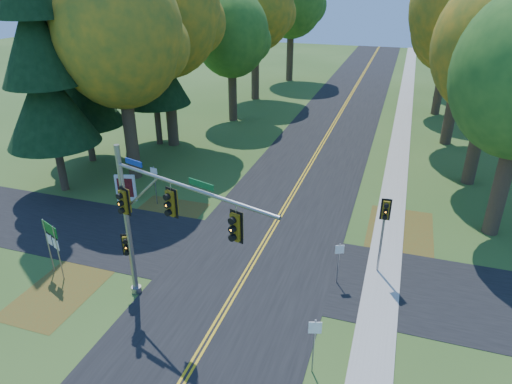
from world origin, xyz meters
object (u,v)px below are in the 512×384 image
(traffic_mast, at_px, (156,216))
(east_signal_pole, at_px, (385,218))
(info_kiosk, at_px, (126,188))
(route_sign_cluster, at_px, (51,239))

(traffic_mast, xyz_separation_m, east_signal_pole, (8.32, 5.43, -1.48))
(traffic_mast, height_order, info_kiosk, traffic_mast)
(east_signal_pole, xyz_separation_m, route_sign_cluster, (-14.29, -4.84, -1.01))
(east_signal_pole, bearing_deg, route_sign_cluster, -164.04)
(east_signal_pole, bearing_deg, info_kiosk, 166.26)
(route_sign_cluster, bearing_deg, traffic_mast, 17.73)
(traffic_mast, relative_size, route_sign_cluster, 2.59)
(traffic_mast, xyz_separation_m, info_kiosk, (-7.29, 8.47, -3.63))
(traffic_mast, bearing_deg, route_sign_cluster, -168.28)
(route_sign_cluster, xyz_separation_m, info_kiosk, (-1.31, 7.87, -1.14))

